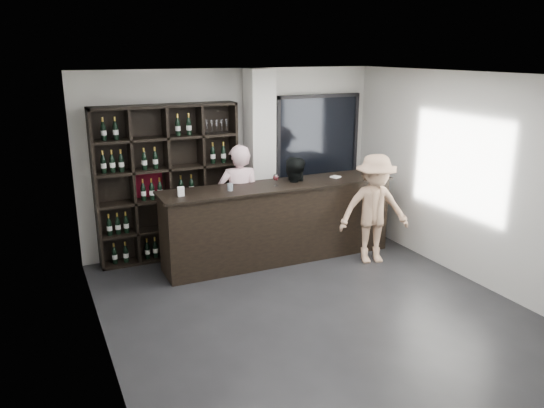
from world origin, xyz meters
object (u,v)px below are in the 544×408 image
taster_black (292,207)px  wine_shelf (168,183)px  taster_pink (239,202)px  customer (374,209)px  tasting_counter (279,222)px

taster_black → wine_shelf: bearing=2.5°
wine_shelf → taster_pink: wine_shelf is taller
taster_pink → customer: (1.77, -1.08, -0.05)m
wine_shelf → taster_pink: bearing=-23.4°
wine_shelf → customer: bearing=-28.6°
taster_pink → taster_black: (0.79, -0.28, -0.11)m
wine_shelf → customer: size_ratio=1.42×
wine_shelf → tasting_counter: size_ratio=0.65×
tasting_counter → taster_pink: 0.69m
taster_black → customer: bearing=165.3°
wine_shelf → tasting_counter: 1.81m
wine_shelf → taster_pink: size_ratio=1.33×
tasting_counter → taster_pink: taster_pink is taller
tasting_counter → taster_pink: size_ratio=2.04×
wine_shelf → taster_pink: (1.00, -0.43, -0.30)m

